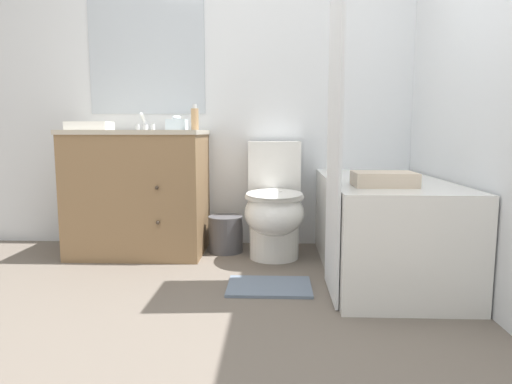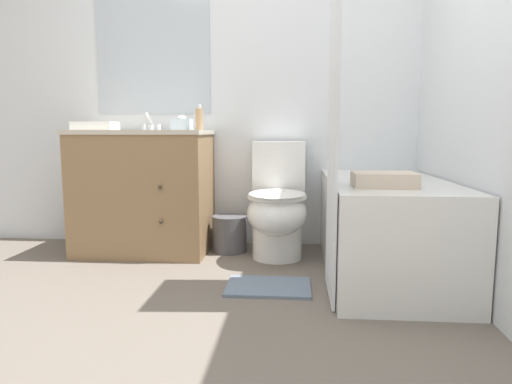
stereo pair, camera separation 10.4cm
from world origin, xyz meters
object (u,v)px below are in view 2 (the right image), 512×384
object	(u,v)px
sink_faucet	(151,125)
toilet	(277,208)
hand_towel_folded	(95,126)
wastebasket	(230,234)
bath_towel_folded	(384,180)
bath_mat	(268,287)
tissue_box	(182,124)
bathtub	(385,227)
vanity_cabinet	(145,190)
soap_dispenser	(199,119)

from	to	relation	value
sink_faucet	toilet	bearing A→B (deg)	-15.79
toilet	hand_towel_folded	xyz separation A→B (m)	(-1.21, -0.05, 0.54)
wastebasket	sink_faucet	bearing A→B (deg)	166.15
bath_towel_folded	bath_mat	size ratio (longest dim) A/B	0.68
sink_faucet	hand_towel_folded	xyz separation A→B (m)	(-0.28, -0.31, -0.01)
hand_towel_folded	bath_mat	distance (m)	1.58
tissue_box	bathtub	bearing A→B (deg)	-20.89
sink_faucet	wastebasket	distance (m)	0.98
bathtub	bath_mat	size ratio (longest dim) A/B	3.04
vanity_cabinet	hand_towel_folded	bearing A→B (deg)	-154.52
wastebasket	tissue_box	bearing A→B (deg)	167.61
wastebasket	vanity_cabinet	bearing A→B (deg)	-176.81
tissue_box	hand_towel_folded	xyz separation A→B (m)	(-0.53, -0.24, -0.01)
toilet	soap_dispenser	bearing A→B (deg)	167.46
wastebasket	hand_towel_folded	distance (m)	1.16
vanity_cabinet	bath_mat	world-z (taller)	vanity_cabinet
wastebasket	bath_towel_folded	xyz separation A→B (m)	(0.90, -0.78, 0.47)
hand_towel_folded	bath_mat	bearing A→B (deg)	-25.89
toilet	wastebasket	xyz separation A→B (m)	(-0.34, 0.12, -0.21)
soap_dispenser	bath_mat	world-z (taller)	soap_dispenser
toilet	bath_towel_folded	xyz separation A→B (m)	(0.56, -0.66, 0.26)
bathtub	hand_towel_folded	world-z (taller)	hand_towel_folded
wastebasket	soap_dispenser	world-z (taller)	soap_dispenser
hand_towel_folded	sink_faucet	bearing A→B (deg)	48.25
bathtub	soap_dispenser	bearing A→B (deg)	159.90
vanity_cabinet	toilet	xyz separation A→B (m)	(0.93, -0.09, -0.10)
vanity_cabinet	tissue_box	bearing A→B (deg)	23.69
toilet	bath_mat	bearing A→B (deg)	-92.20
tissue_box	bath_mat	size ratio (longest dim) A/B	0.30
sink_faucet	bath_towel_folded	size ratio (longest dim) A/B	0.46
bathtub	tissue_box	bearing A→B (deg)	159.11
bathtub	toilet	bearing A→B (deg)	154.03
wastebasket	bath_mat	xyz separation A→B (m)	(0.32, -0.74, -0.12)
tissue_box	bath_mat	xyz separation A→B (m)	(0.66, -0.82, -0.89)
toilet	bathtub	xyz separation A→B (m)	(0.65, -0.32, -0.05)
soap_dispenser	bathtub	bearing A→B (deg)	-20.10
hand_towel_folded	bath_towel_folded	size ratio (longest dim) A/B	0.88
hand_towel_folded	bath_towel_folded	bearing A→B (deg)	-19.03
hand_towel_folded	bath_mat	xyz separation A→B (m)	(1.19, -0.58, -0.87)
sink_faucet	vanity_cabinet	bearing A→B (deg)	-90.00
sink_faucet	toilet	distance (m)	1.12
toilet	soap_dispenser	size ratio (longest dim) A/B	4.42
toilet	sink_faucet	bearing A→B (deg)	164.21
bath_mat	soap_dispenser	bearing A→B (deg)	124.99
wastebasket	hand_towel_folded	size ratio (longest dim) A/B	0.93
wastebasket	soap_dispenser	xyz separation A→B (m)	(-0.20, 0.00, 0.80)
toilet	bath_mat	size ratio (longest dim) A/B	1.71
sink_faucet	soap_dispenser	bearing A→B (deg)	-20.20
bath_towel_folded	bath_mat	world-z (taller)	bath_towel_folded
toilet	tissue_box	distance (m)	0.90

